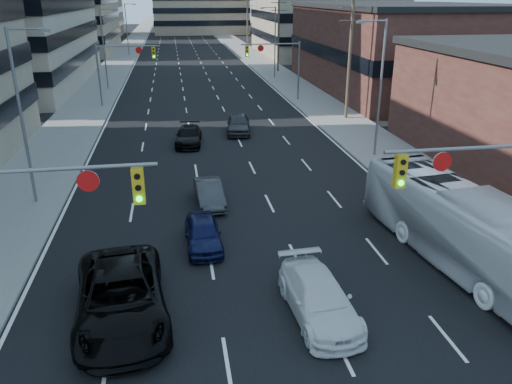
{
  "coord_description": "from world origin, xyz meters",
  "views": [
    {
      "loc": [
        -2.91,
        -6.12,
        10.4
      ],
      "look_at": [
        0.46,
        14.3,
        2.2
      ],
      "focal_mm": 35.0,
      "sensor_mm": 36.0,
      "label": 1
    }
  ],
  "objects": [
    {
      "name": "streetlight_left_mid",
      "position": [
        -10.34,
        55.0,
        5.05
      ],
      "size": [
        2.03,
        0.22,
        9.0
      ],
      "color": "slate",
      "rests_on": "ground"
    },
    {
      "name": "sidewalk_left",
      "position": [
        -11.5,
        130.0,
        0.07
      ],
      "size": [
        5.0,
        300.0,
        0.15
      ],
      "primitive_type": "cube",
      "color": "slate",
      "rests_on": "ground"
    },
    {
      "name": "black_pickup",
      "position": [
        -5.08,
        8.77,
        0.89
      ],
      "size": [
        3.6,
        6.69,
        1.79
      ],
      "primitive_type": "imported",
      "rotation": [
        0.0,
        0.0,
        0.1
      ],
      "color": "black",
      "rests_on": "ground"
    },
    {
      "name": "transit_bus",
      "position": [
        8.38,
        10.56,
        1.62
      ],
      "size": [
        4.1,
        11.85,
        3.23
      ],
      "primitive_type": "imported",
      "rotation": [
        0.0,
        0.0,
        0.12
      ],
      "color": "silver",
      "rests_on": "ground"
    },
    {
      "name": "sedan_grey_right",
      "position": [
        2.09,
        32.83,
        0.77
      ],
      "size": [
        2.37,
        4.7,
        1.53
      ],
      "primitive_type": "imported",
      "rotation": [
        0.0,
        0.0,
        -0.13
      ],
      "color": "#303033",
      "rests_on": "ground"
    },
    {
      "name": "signal_near_left",
      "position": [
        -7.45,
        8.0,
        4.33
      ],
      "size": [
        6.59,
        0.33,
        6.0
      ],
      "color": "slate",
      "rests_on": "ground"
    },
    {
      "name": "streetlight_left_near",
      "position": [
        -10.34,
        20.0,
        5.05
      ],
      "size": [
        2.03,
        0.22,
        9.0
      ],
      "color": "slate",
      "rests_on": "ground"
    },
    {
      "name": "white_van",
      "position": [
        1.6,
        7.92,
        0.7
      ],
      "size": [
        2.25,
        4.95,
        1.4
      ],
      "primitive_type": "imported",
      "rotation": [
        0.0,
        0.0,
        0.06
      ],
      "color": "silver",
      "rests_on": "ground"
    },
    {
      "name": "office_right_far",
      "position": [
        25.0,
        88.0,
        7.0
      ],
      "size": [
        22.0,
        28.0,
        14.0
      ],
      "primitive_type": "cube",
      "color": "gray",
      "rests_on": "ground"
    },
    {
      "name": "sidewalk_right",
      "position": [
        11.5,
        130.0,
        0.07
      ],
      "size": [
        5.0,
        300.0,
        0.15
      ],
      "primitive_type": "cube",
      "color": "slate",
      "rests_on": "ground"
    },
    {
      "name": "sedan_grey_center",
      "position": [
        -1.37,
        18.44,
        0.63
      ],
      "size": [
        1.54,
        3.91,
        1.27
      ],
      "primitive_type": "imported",
      "rotation": [
        0.0,
        0.0,
        0.05
      ],
      "color": "#303032",
      "rests_on": "ground"
    },
    {
      "name": "sedan_black_far",
      "position": [
        -2.0,
        30.12,
        0.65
      ],
      "size": [
        2.25,
        4.66,
        1.31
      ],
      "primitive_type": "imported",
      "rotation": [
        0.0,
        0.0,
        -0.09
      ],
      "color": "black",
      "rests_on": "ground"
    },
    {
      "name": "utility_pole_midblock",
      "position": [
        12.2,
        66.0,
        5.78
      ],
      "size": [
        2.2,
        0.28,
        11.0
      ],
      "color": "#4C3D2D",
      "rests_on": "ground"
    },
    {
      "name": "signal_near_right",
      "position": [
        7.45,
        8.0,
        4.33
      ],
      "size": [
        6.59,
        0.33,
        6.0
      ],
      "color": "slate",
      "rests_on": "ground"
    },
    {
      "name": "streetlight_left_far",
      "position": [
        -10.34,
        90.0,
        5.05
      ],
      "size": [
        2.03,
        0.22,
        9.0
      ],
      "color": "slate",
      "rests_on": "ground"
    },
    {
      "name": "streetlight_right_near",
      "position": [
        10.34,
        25.0,
        5.05
      ],
      "size": [
        2.03,
        0.22,
        9.0
      ],
      "color": "slate",
      "rests_on": "ground"
    },
    {
      "name": "storefront_right_mid",
      "position": [
        24.0,
        50.0,
        4.5
      ],
      "size": [
        20.0,
        30.0,
        9.0
      ],
      "primitive_type": "cube",
      "color": "#472119",
      "rests_on": "ground"
    },
    {
      "name": "office_left_far",
      "position": [
        -24.0,
        100.0,
        8.0
      ],
      "size": [
        20.0,
        30.0,
        16.0
      ],
      "primitive_type": "cube",
      "color": "gray",
      "rests_on": "ground"
    },
    {
      "name": "signal_far_left",
      "position": [
        -7.68,
        45.0,
        4.3
      ],
      "size": [
        6.09,
        0.33,
        6.0
      ],
      "color": "slate",
      "rests_on": "ground"
    },
    {
      "name": "utility_pole_distant",
      "position": [
        12.2,
        96.0,
        5.78
      ],
      "size": [
        2.2,
        0.28,
        11.0
      ],
      "color": "#4C3D2D",
      "rests_on": "ground"
    },
    {
      "name": "utility_pole_block",
      "position": [
        12.2,
        36.0,
        5.78
      ],
      "size": [
        2.2,
        0.28,
        11.0
      ],
      "color": "#4C3D2D",
      "rests_on": "ground"
    },
    {
      "name": "streetlight_right_far",
      "position": [
        10.34,
        60.0,
        5.05
      ],
      "size": [
        2.03,
        0.22,
        9.0
      ],
      "color": "slate",
      "rests_on": "ground"
    },
    {
      "name": "bg_block_right",
      "position": [
        32.0,
        130.0,
        6.0
      ],
      "size": [
        22.0,
        22.0,
        12.0
      ],
      "primitive_type": "cube",
      "color": "gray",
      "rests_on": "ground"
    },
    {
      "name": "signal_far_right",
      "position": [
        7.68,
        45.0,
        4.3
      ],
      "size": [
        6.09,
        0.33,
        6.0
      ],
      "color": "slate",
      "rests_on": "ground"
    },
    {
      "name": "sedan_blue",
      "position": [
        -2.0,
        13.71,
        0.65
      ],
      "size": [
        1.62,
        3.83,
        1.29
      ],
      "primitive_type": "imported",
      "rotation": [
        0.0,
        0.0,
        0.02
      ],
      "color": "#0D1136",
      "rests_on": "ground"
    },
    {
      "name": "road_surface",
      "position": [
        0.0,
        130.0,
        0.01
      ],
      "size": [
        18.0,
        300.0,
        0.02
      ],
      "primitive_type": "cube",
      "color": "black",
      "rests_on": "ground"
    }
  ]
}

